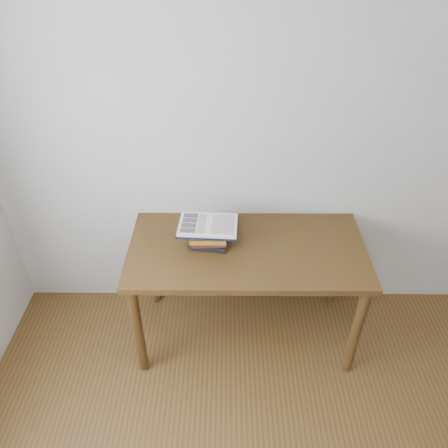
{
  "coord_description": "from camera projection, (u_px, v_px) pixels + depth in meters",
  "views": [
    {
      "loc": [
        -0.25,
        -0.65,
        2.47
      ],
      "look_at": [
        -0.26,
        1.41,
        0.93
      ],
      "focal_mm": 35.0,
      "sensor_mm": 36.0,
      "label": 1
    }
  ],
  "objects": [
    {
      "name": "book_stack",
      "position": [
        208.0,
        236.0,
        2.64
      ],
      "size": [
        0.25,
        0.19,
        0.12
      ],
      "color": "black",
      "rests_on": "desk"
    },
    {
      "name": "room_shell",
      "position": [
        297.0,
        343.0,
        1.03
      ],
      "size": [
        3.54,
        3.54,
        2.62
      ],
      "color": "#BBB8B1",
      "rests_on": "ground"
    },
    {
      "name": "desk",
      "position": [
        247.0,
        260.0,
        2.7
      ],
      "size": [
        1.44,
        0.72,
        0.77
      ],
      "color": "#473011",
      "rests_on": "ground"
    },
    {
      "name": "open_book",
      "position": [
        208.0,
        225.0,
        2.6
      ],
      "size": [
        0.37,
        0.27,
        0.03
      ],
      "rotation": [
        0.0,
        0.0,
        -0.06
      ],
      "color": "black",
      "rests_on": "book_stack"
    }
  ]
}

